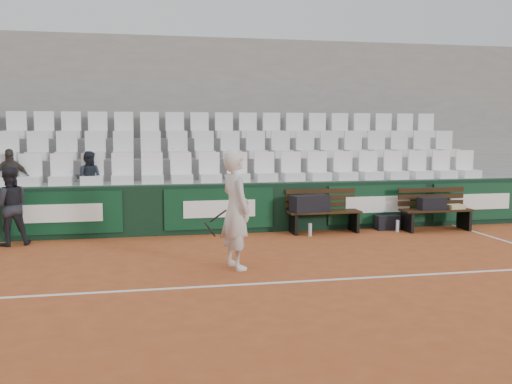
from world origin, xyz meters
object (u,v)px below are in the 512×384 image
Objects in this scene: water_bottle_near at (310,230)px; tennis_player at (235,210)px; bench_right at (436,220)px; sports_bag_right at (432,203)px; sports_bag_ground at (387,222)px; sports_bag_left at (310,203)px; spectator_c at (88,157)px; ball_kid at (9,206)px; water_bottle_far at (398,226)px; bench_left at (324,222)px; spectator_b at (10,156)px.

tennis_player is (-1.88, -2.30, 0.77)m from water_bottle_near.
bench_right is 2.78m from water_bottle_near.
sports_bag_ground is (-0.83, 0.35, -0.43)m from sports_bag_right.
water_bottle_near is at bearing 50.70° from tennis_player.
spectator_c is (-4.38, 0.96, 0.94)m from sports_bag_left.
spectator_c reaches higher than bench_right.
sports_bag_left is (-2.70, 0.20, 0.39)m from bench_right.
bench_right is 3.01× the size of sports_bag_ground.
water_bottle_near is at bearing 162.56° from ball_kid.
water_bottle_near is 1.90m from water_bottle_far.
water_bottle_near is 5.66m from ball_kid.
bench_right is 5.85× the size of water_bottle_near.
water_bottle_far is (0.09, -0.33, -0.03)m from sports_bag_ground.
ball_kid is at bearing 178.92° from water_bottle_far.
spectator_b reaches higher than bench_left.
bench_left is 6.02× the size of water_bottle_far.
water_bottle_near is 4.70m from spectator_c.
water_bottle_near is at bearing -140.68° from bench_left.
sports_bag_ground is 2.00× the size of water_bottle_far.
sports_bag_right is 7.12m from spectator_c.
spectator_c is (-4.31, 1.24, 1.43)m from water_bottle_near.
spectator_b is at bearing 167.89° from water_bottle_near.
tennis_player reaches higher than ball_kid.
spectator_c is (1.32, 1.02, 0.84)m from ball_kid.
sports_bag_left is 6.01m from spectator_b.
ball_kid is (-3.74, 2.51, -0.17)m from tennis_player.
water_bottle_far is 4.53m from tennis_player.
sports_bag_right is 8.27m from ball_kid.
spectator_b reaches higher than sports_bag_left.
sports_bag_left is at bearing 157.01° from spectator_b.
spectator_c reaches higher than ball_kid.
bench_left reaches higher than water_bottle_far.
water_bottle_far is 0.14× the size of tennis_player.
bench_left reaches higher than sports_bag_ground.
spectator_b is (-8.43, 1.19, 1.01)m from sports_bag_right.
water_bottle_far is at bearing 157.67° from spectator_b.
tennis_player is (-3.70, -2.70, 0.75)m from sports_bag_ground.
sports_bag_left is at bearing -176.07° from sports_bag_ground.
water_bottle_near is (-1.82, -0.40, -0.02)m from sports_bag_ground.
bench_left is 1.92× the size of sports_bag_left.
spectator_c is (1.48, 0.00, -0.03)m from spectator_b.
water_bottle_far is at bearing 163.69° from ball_kid.
bench_left is at bearing 170.74° from water_bottle_far.
tennis_player is at bearing 124.10° from spectator_b.
water_bottle_near is at bearing -177.75° from water_bottle_far.
sports_bag_right is 0.31× the size of tennis_player.
sports_bag_right is at bearing -1.71° from water_bottle_far.
sports_bag_left is at bearing 173.51° from water_bottle_far.
bench_left is at bearing 157.83° from spectator_b.
spectator_b is (-7.69, 1.17, 1.47)m from water_bottle_far.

